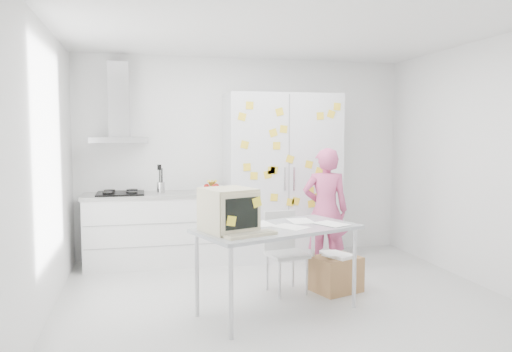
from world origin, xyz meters
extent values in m
cube|color=silver|center=(0.00, 0.00, -0.01)|extent=(4.50, 4.00, 0.02)
cube|color=white|center=(0.00, 2.00, 1.35)|extent=(4.50, 0.02, 2.70)
cube|color=white|center=(-2.25, 0.00, 1.35)|extent=(0.02, 4.00, 2.70)
cube|color=white|center=(2.25, 0.00, 1.35)|extent=(0.02, 4.00, 2.70)
cube|color=white|center=(0.00, 0.00, 2.70)|extent=(4.50, 4.00, 0.02)
cube|color=white|center=(-1.20, 1.70, 0.44)|extent=(1.80, 0.60, 0.88)
cube|color=gray|center=(-1.20, 1.40, 0.58)|extent=(1.76, 0.01, 0.01)
cube|color=gray|center=(-1.20, 1.40, 0.30)|extent=(1.76, 0.01, 0.01)
cube|color=#9E9E99|center=(-1.20, 1.70, 0.90)|extent=(1.84, 0.63, 0.04)
cube|color=black|center=(-1.65, 1.70, 0.93)|extent=(0.58, 0.50, 0.03)
cylinder|color=black|center=(-1.79, 1.58, 0.95)|extent=(0.14, 0.14, 0.02)
cylinder|color=black|center=(-1.51, 1.58, 0.95)|extent=(0.14, 0.14, 0.02)
cylinder|color=black|center=(-1.79, 1.82, 0.95)|extent=(0.14, 0.14, 0.02)
cylinder|color=black|center=(-1.51, 1.82, 0.95)|extent=(0.14, 0.14, 0.02)
cylinder|color=silver|center=(-1.15, 1.70, 0.99)|extent=(0.10, 0.10, 0.14)
cylinder|color=black|center=(-1.16, 1.71, 1.09)|extent=(0.01, 0.01, 0.30)
cylinder|color=black|center=(-1.13, 1.69, 1.09)|extent=(0.01, 0.01, 0.30)
cylinder|color=black|center=(-1.15, 1.72, 1.09)|extent=(0.01, 0.01, 0.30)
cube|color=black|center=(-1.16, 1.71, 1.25)|extent=(0.05, 0.01, 0.07)
imported|color=white|center=(-0.50, 1.70, 0.96)|extent=(0.31, 0.31, 0.08)
sphere|color=#B2140F|center=(-0.56, 1.72, 0.99)|extent=(0.08, 0.08, 0.08)
sphere|color=#B2140F|center=(-0.47, 1.65, 0.99)|extent=(0.08, 0.08, 0.08)
sphere|color=#B2140F|center=(-0.43, 1.74, 0.99)|extent=(0.08, 0.08, 0.08)
cylinder|color=yellow|center=(-0.52, 1.72, 1.03)|extent=(0.09, 0.17, 0.10)
cylinder|color=yellow|center=(-0.49, 1.72, 1.03)|extent=(0.04, 0.17, 0.10)
cylinder|color=yellow|center=(-0.47, 1.72, 1.03)|extent=(0.08, 0.17, 0.10)
cube|color=silver|center=(-1.65, 1.75, 1.60)|extent=(0.70, 0.48, 0.07)
cube|color=silver|center=(-1.65, 1.87, 2.10)|extent=(0.26, 0.24, 0.95)
cube|color=silver|center=(0.45, 1.68, 1.10)|extent=(1.50, 0.65, 2.20)
cube|color=slate|center=(0.45, 1.35, 1.10)|extent=(0.01, 0.01, 2.16)
cube|color=silver|center=(0.39, 1.34, 1.10)|extent=(0.02, 0.02, 0.30)
cube|color=silver|center=(0.51, 1.34, 1.10)|extent=(0.02, 0.02, 0.30)
cube|color=yellow|center=(0.86, 1.34, 1.90)|extent=(0.10, 0.00, 0.10)
cube|color=yellow|center=(1.01, 1.34, 1.93)|extent=(0.12, 0.00, 0.12)
cube|color=yellow|center=(1.12, 1.34, 1.05)|extent=(0.12, 0.00, 0.12)
cube|color=yellow|center=(0.22, 1.34, 1.21)|extent=(0.10, 0.00, 0.10)
cube|color=yellow|center=(0.46, 1.34, 1.35)|extent=(0.12, 0.00, 0.12)
cube|color=yellow|center=(0.83, 1.34, 0.86)|extent=(0.12, 0.00, 0.12)
cube|color=yellow|center=(0.25, 1.34, 0.87)|extent=(0.10, 0.00, 0.10)
cube|color=yellow|center=(0.32, 1.34, 1.95)|extent=(0.12, 0.00, 0.12)
cube|color=yellow|center=(0.54, 1.34, 0.81)|extent=(0.12, 0.00, 0.12)
cube|color=yellow|center=(0.86, 1.34, 1.19)|extent=(0.12, 0.00, 0.12)
cube|color=yellow|center=(0.74, 1.34, 0.94)|extent=(0.10, 0.00, 0.10)
cube|color=yellow|center=(0.24, 1.34, 1.69)|extent=(0.12, 0.00, 0.12)
cube|color=yellow|center=(-0.01, 1.34, 1.15)|extent=(0.10, 0.00, 0.10)
cube|color=yellow|center=(-0.10, 1.34, 1.26)|extent=(0.10, 0.00, 0.10)
cube|color=yellow|center=(-0.16, 1.34, 1.89)|extent=(0.11, 0.00, 0.11)
cube|color=yellow|center=(0.38, 1.34, 0.59)|extent=(0.10, 0.00, 0.10)
cube|color=yellow|center=(0.25, 1.34, 1.22)|extent=(0.11, 0.00, 0.11)
cube|color=yellow|center=(0.99, 1.34, 0.59)|extent=(0.11, 0.00, 0.11)
cube|color=yellow|center=(1.09, 1.34, 2.03)|extent=(0.10, 0.00, 0.10)
cube|color=yellow|center=(0.28, 1.34, 1.53)|extent=(0.10, 0.00, 0.10)
cube|color=yellow|center=(0.17, 1.34, 1.16)|extent=(0.11, 0.00, 0.11)
cube|color=yellow|center=(0.63, 1.34, 0.52)|extent=(0.10, 0.00, 0.10)
cube|color=yellow|center=(-0.07, 1.34, 2.03)|extent=(0.10, 0.00, 0.10)
cube|color=yellow|center=(-0.13, 1.34, 1.54)|extent=(0.12, 0.00, 0.12)
cube|color=yellow|center=(0.76, 1.34, 0.77)|extent=(0.11, 0.00, 0.11)
cube|color=yellow|center=(0.37, 1.34, 1.73)|extent=(0.11, 0.00, 0.11)
cube|color=yellow|center=(0.72, 1.34, 1.28)|extent=(0.11, 0.00, 0.11)
cube|color=yellow|center=(0.47, 1.34, 0.80)|extent=(0.11, 0.00, 0.11)
imported|color=#CB4E80|center=(0.78, 0.90, 0.75)|extent=(0.62, 0.49, 1.51)
cube|color=#A3A7AD|center=(-0.16, -0.31, 0.79)|extent=(1.67, 1.22, 0.03)
cylinder|color=#B8B8BD|center=(-0.70, -0.84, 0.39)|extent=(0.05, 0.05, 0.77)
cylinder|color=#B8B8BD|center=(0.59, -0.37, 0.39)|extent=(0.05, 0.05, 0.77)
cylinder|color=#B8B8BD|center=(-0.92, -0.25, 0.39)|extent=(0.05, 0.05, 0.77)
cylinder|color=#B8B8BD|center=(0.38, 0.21, 0.39)|extent=(0.05, 0.05, 0.77)
cube|color=beige|center=(-0.65, -0.40, 1.00)|extent=(0.53, 0.54, 0.39)
cube|color=beige|center=(-0.57, -0.61, 1.00)|extent=(0.37, 0.15, 0.34)
cube|color=black|center=(-0.57, -0.62, 1.00)|extent=(0.31, 0.12, 0.27)
cube|color=yellow|center=(-0.67, -0.66, 0.95)|extent=(0.09, 0.04, 0.10)
cube|color=yellow|center=(-0.42, -0.57, 1.09)|extent=(0.10, 0.04, 0.10)
cube|color=beige|center=(-0.50, -0.64, 0.82)|extent=(0.50, 0.31, 0.03)
cube|color=gray|center=(-0.50, -0.64, 0.84)|extent=(0.44, 0.26, 0.01)
cube|color=white|center=(-0.04, -0.33, 0.81)|extent=(0.37, 0.39, 0.00)
cube|color=white|center=(0.15, -0.06, 0.81)|extent=(0.23, 0.32, 0.00)
cube|color=white|center=(0.38, -0.29, 0.82)|extent=(0.34, 0.39, 0.00)
cube|color=white|center=(-0.29, -0.13, 0.81)|extent=(0.28, 0.36, 0.00)
cube|color=silver|center=(0.08, 0.21, 0.41)|extent=(0.44, 0.44, 0.04)
cube|color=silver|center=(0.05, 0.38, 0.64)|extent=(0.36, 0.09, 0.42)
cylinder|color=silver|center=(-0.04, 0.03, 0.20)|extent=(0.03, 0.03, 0.39)
cylinder|color=silver|center=(0.26, 0.08, 0.20)|extent=(0.03, 0.03, 0.39)
cylinder|color=silver|center=(-0.10, 0.34, 0.20)|extent=(0.03, 0.03, 0.39)
cylinder|color=silver|center=(0.21, 0.39, 0.20)|extent=(0.03, 0.03, 0.39)
cube|color=#A47747|center=(0.61, 0.14, 0.19)|extent=(0.56, 0.50, 0.37)
cube|color=white|center=(0.64, 0.12, 0.39)|extent=(0.33, 0.37, 0.03)
cube|color=white|center=(0.58, 0.16, 0.41)|extent=(0.20, 0.28, 0.00)
camera|label=1|loc=(-1.40, -4.74, 1.69)|focal=35.00mm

